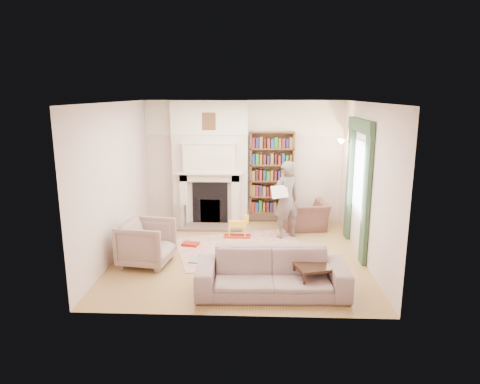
{
  "coord_description": "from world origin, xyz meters",
  "views": [
    {
      "loc": [
        0.32,
        -7.52,
        2.96
      ],
      "look_at": [
        0.0,
        0.25,
        1.15
      ],
      "focal_mm": 32.0,
      "sensor_mm": 36.0,
      "label": 1
    }
  ],
  "objects_px": {
    "coffee_table": "(319,279)",
    "paraffin_heater": "(181,216)",
    "armchair_left": "(147,243)",
    "armchair_reading": "(304,215)",
    "sofa": "(272,273)",
    "man_reading": "(286,200)",
    "bookcase": "(272,173)",
    "rocking_horse": "(237,227)"
  },
  "relations": [
    {
      "from": "armchair_left",
      "to": "rocking_horse",
      "type": "distance_m",
      "value": 2.12
    },
    {
      "from": "armchair_left",
      "to": "sofa",
      "type": "distance_m",
      "value": 2.4
    },
    {
      "from": "armchair_reading",
      "to": "paraffin_heater",
      "type": "height_order",
      "value": "armchair_reading"
    },
    {
      "from": "bookcase",
      "to": "sofa",
      "type": "bearing_deg",
      "value": -91.51
    },
    {
      "from": "armchair_reading",
      "to": "coffee_table",
      "type": "xyz_separation_m",
      "value": [
        -0.11,
        -3.13,
        -0.08
      ]
    },
    {
      "from": "coffee_table",
      "to": "paraffin_heater",
      "type": "relative_size",
      "value": 1.27
    },
    {
      "from": "paraffin_heater",
      "to": "armchair_reading",
      "type": "bearing_deg",
      "value": 1.67
    },
    {
      "from": "bookcase",
      "to": "man_reading",
      "type": "distance_m",
      "value": 1.18
    },
    {
      "from": "man_reading",
      "to": "paraffin_heater",
      "type": "height_order",
      "value": "man_reading"
    },
    {
      "from": "armchair_reading",
      "to": "coffee_table",
      "type": "bearing_deg",
      "value": 79.79
    },
    {
      "from": "armchair_left",
      "to": "coffee_table",
      "type": "distance_m",
      "value": 3.04
    },
    {
      "from": "bookcase",
      "to": "coffee_table",
      "type": "xyz_separation_m",
      "value": [
        0.61,
        -3.62,
        -0.95
      ]
    },
    {
      "from": "armchair_reading",
      "to": "sofa",
      "type": "bearing_deg",
      "value": 67.36
    },
    {
      "from": "armchair_reading",
      "to": "armchair_left",
      "type": "bearing_deg",
      "value": 27.35
    },
    {
      "from": "armchair_reading",
      "to": "paraffin_heater",
      "type": "bearing_deg",
      "value": -6.54
    },
    {
      "from": "paraffin_heater",
      "to": "rocking_horse",
      "type": "bearing_deg",
      "value": -24.27
    },
    {
      "from": "man_reading",
      "to": "rocking_horse",
      "type": "bearing_deg",
      "value": -24.46
    },
    {
      "from": "armchair_left",
      "to": "rocking_horse",
      "type": "height_order",
      "value": "armchair_left"
    },
    {
      "from": "armchair_reading",
      "to": "paraffin_heater",
      "type": "relative_size",
      "value": 1.73
    },
    {
      "from": "man_reading",
      "to": "sofa",
      "type": "bearing_deg",
      "value": 53.94
    },
    {
      "from": "sofa",
      "to": "paraffin_heater",
      "type": "relative_size",
      "value": 4.1
    },
    {
      "from": "bookcase",
      "to": "armchair_reading",
      "type": "relative_size",
      "value": 1.95
    },
    {
      "from": "armchair_reading",
      "to": "sofa",
      "type": "height_order",
      "value": "sofa"
    },
    {
      "from": "armchair_reading",
      "to": "rocking_horse",
      "type": "height_order",
      "value": "armchair_reading"
    },
    {
      "from": "bookcase",
      "to": "sofa",
      "type": "relative_size",
      "value": 0.82
    },
    {
      "from": "armchair_reading",
      "to": "paraffin_heater",
      "type": "xyz_separation_m",
      "value": [
        -2.75,
        -0.08,
        -0.03
      ]
    },
    {
      "from": "coffee_table",
      "to": "rocking_horse",
      "type": "height_order",
      "value": "rocking_horse"
    },
    {
      "from": "man_reading",
      "to": "rocking_horse",
      "type": "height_order",
      "value": "man_reading"
    },
    {
      "from": "sofa",
      "to": "rocking_horse",
      "type": "xyz_separation_m",
      "value": [
        -0.64,
        2.51,
        -0.09
      ]
    },
    {
      "from": "armchair_left",
      "to": "coffee_table",
      "type": "height_order",
      "value": "armchair_left"
    },
    {
      "from": "coffee_table",
      "to": "paraffin_heater",
      "type": "height_order",
      "value": "paraffin_heater"
    },
    {
      "from": "armchair_left",
      "to": "paraffin_heater",
      "type": "height_order",
      "value": "armchair_left"
    },
    {
      "from": "armchair_left",
      "to": "sofa",
      "type": "height_order",
      "value": "armchair_left"
    },
    {
      "from": "coffee_table",
      "to": "sofa",
      "type": "bearing_deg",
      "value": 166.58
    },
    {
      "from": "bookcase",
      "to": "paraffin_heater",
      "type": "height_order",
      "value": "bookcase"
    },
    {
      "from": "bookcase",
      "to": "man_reading",
      "type": "height_order",
      "value": "bookcase"
    },
    {
      "from": "bookcase",
      "to": "man_reading",
      "type": "relative_size",
      "value": 1.14
    },
    {
      "from": "armchair_left",
      "to": "man_reading",
      "type": "bearing_deg",
      "value": -50.77
    },
    {
      "from": "armchair_reading",
      "to": "coffee_table",
      "type": "height_order",
      "value": "armchair_reading"
    },
    {
      "from": "sofa",
      "to": "man_reading",
      "type": "xyz_separation_m",
      "value": [
        0.37,
        2.57,
        0.48
      ]
    },
    {
      "from": "armchair_left",
      "to": "rocking_horse",
      "type": "relative_size",
      "value": 1.56
    },
    {
      "from": "sofa",
      "to": "rocking_horse",
      "type": "bearing_deg",
      "value": 102.5
    }
  ]
}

